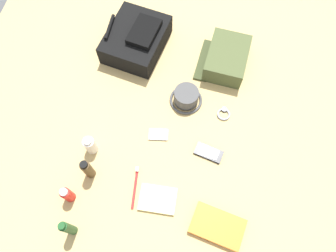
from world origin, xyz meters
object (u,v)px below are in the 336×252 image
(toiletry_pouch, at_px, (226,58))
(media_player, at_px, (158,135))
(backpack, at_px, (136,39))
(notepad, at_px, (158,199))
(paperback_novel, at_px, (217,226))
(bucket_hat, at_px, (186,97))
(toothpaste_tube, at_px, (90,145))
(toothbrush, at_px, (135,185))
(sunscreen_spray, at_px, (67,195))
(cologne_bottle, at_px, (88,169))
(shampoo_bottle, at_px, (68,228))
(wristwatch, at_px, (224,113))
(cell_phone, at_px, (209,153))

(toiletry_pouch, relative_size, media_player, 2.93)
(backpack, bearing_deg, notepad, -160.68)
(paperback_novel, bearing_deg, bucket_hat, 22.12)
(toothpaste_tube, relative_size, paperback_novel, 0.48)
(toiletry_pouch, distance_m, toothbrush, 0.73)
(sunscreen_spray, distance_m, toothbrush, 0.27)
(cologne_bottle, distance_m, toothpaste_tube, 0.11)
(bucket_hat, xyz_separation_m, paperback_novel, (-0.54, -0.22, -0.02))
(toothpaste_tube, distance_m, paperback_novel, 0.62)
(toiletry_pouch, distance_m, paperback_novel, 0.78)
(shampoo_bottle, distance_m, media_player, 0.53)
(shampoo_bottle, height_order, paperback_novel, shampoo_bottle)
(shampoo_bottle, distance_m, notepad, 0.36)
(bucket_hat, height_order, shampoo_bottle, shampoo_bottle)
(backpack, distance_m, shampoo_bottle, 0.92)
(bucket_hat, xyz_separation_m, notepad, (-0.48, 0.04, -0.02))
(bucket_hat, xyz_separation_m, toothbrush, (-0.43, 0.14, -0.03))
(cologne_bottle, height_order, toothbrush, cologne_bottle)
(cologne_bottle, relative_size, notepad, 0.94)
(backpack, height_order, toothbrush, backpack)
(wristwatch, bearing_deg, cologne_bottle, 126.68)
(bucket_hat, bearing_deg, toothpaste_tube, 131.16)
(cologne_bottle, xyz_separation_m, notepad, (-0.05, -0.30, -0.06))
(toothpaste_tube, xyz_separation_m, cell_phone, (0.08, -0.50, -0.05))
(sunscreen_spray, bearing_deg, paperback_novel, -90.11)
(backpack, height_order, toothpaste_tube, backpack)
(sunscreen_spray, bearing_deg, backpack, -7.02)
(backpack, bearing_deg, bucket_hat, -131.29)
(notepad, bearing_deg, shampoo_bottle, 118.89)
(bucket_hat, distance_m, toothbrush, 0.46)
(media_player, bearing_deg, sunscreen_spray, 138.60)
(cologne_bottle, distance_m, notepad, 0.31)
(toothbrush, bearing_deg, media_player, -11.71)
(backpack, xyz_separation_m, sunscreen_spray, (-0.79, 0.10, -0.01))
(shampoo_bottle, height_order, toothpaste_tube, shampoo_bottle)
(shampoo_bottle, xyz_separation_m, cologne_bottle, (0.24, -0.00, -0.01))
(cell_phone, xyz_separation_m, wristwatch, (0.20, -0.04, -0.00))
(toiletry_pouch, bearing_deg, toothbrush, 156.39)
(bucket_hat, relative_size, cologne_bottle, 1.09)
(paperback_novel, xyz_separation_m, notepad, (0.06, 0.25, -0.00))
(cell_phone, bearing_deg, notepad, 143.51)
(toiletry_pouch, height_order, cell_phone, toiletry_pouch)
(shampoo_bottle, height_order, toothbrush, shampoo_bottle)
(paperback_novel, height_order, cell_phone, paperback_novel)
(notepad, bearing_deg, toiletry_pouch, -17.05)
(media_player, relative_size, wristwatch, 1.28)
(wristwatch, height_order, notepad, notepad)
(sunscreen_spray, bearing_deg, toothbrush, -68.05)
(toiletry_pouch, xyz_separation_m, cell_phone, (-0.47, 0.01, -0.04))
(wristwatch, bearing_deg, shampoo_bottle, 140.04)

